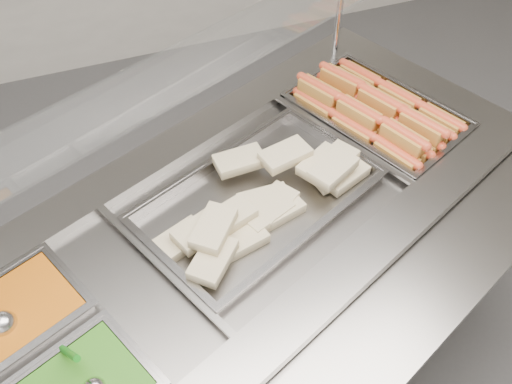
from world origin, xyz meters
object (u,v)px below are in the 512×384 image
object	(u,v)px
steam_counter	(246,291)
serving_spoon	(90,382)
sneeze_guard	(184,69)
ladle	(2,322)
pan_wraps	(258,201)
pan_hotdogs	(375,119)

from	to	relation	value
steam_counter	serving_spoon	bearing A→B (deg)	-142.59
sneeze_guard	ladle	distance (m)	0.78
steam_counter	pan_wraps	size ratio (longest dim) A/B	2.62
ladle	sneeze_guard	bearing A→B (deg)	31.04
ladle	pan_hotdogs	bearing A→B (deg)	18.02
pan_hotdogs	pan_wraps	distance (m)	0.57
pan_hotdogs	ladle	bearing A→B (deg)	-161.98
steam_counter	pan_wraps	bearing A→B (deg)	23.72
ladle	serving_spoon	xyz separation A→B (m)	(0.18, -0.23, 0.00)
ladle	serving_spoon	distance (m)	0.29
steam_counter	ladle	xyz separation A→B (m)	(-0.68, -0.16, 0.46)
pan_wraps	sneeze_guard	bearing A→B (deg)	129.06
pan_hotdogs	sneeze_guard	bearing A→B (deg)	-175.56
sneeze_guard	steam_counter	bearing A→B (deg)	-66.28
steam_counter	sneeze_guard	size ratio (longest dim) A/B	1.26
pan_hotdogs	pan_wraps	bearing A→B (deg)	-156.28
serving_spoon	ladle	bearing A→B (deg)	127.73
sneeze_guard	serving_spoon	distance (m)	0.80
pan_hotdogs	ladle	distance (m)	1.32
pan_hotdogs	serving_spoon	bearing A→B (deg)	-149.39
sneeze_guard	pan_wraps	bearing A→B (deg)	-50.94
pan_hotdogs	serving_spoon	xyz separation A→B (m)	(-1.08, -0.64, 0.05)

